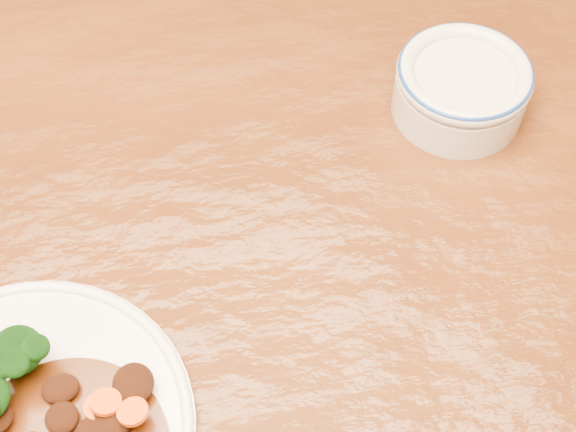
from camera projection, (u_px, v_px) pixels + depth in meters
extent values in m
cube|color=#582C0F|center=(129.00, 334.00, 0.63)|extent=(1.57, 1.02, 0.04)
cylinder|color=#588544|center=(25.00, 362.00, 0.58)|extent=(0.01, 0.01, 0.01)
ellipsoid|color=black|center=(17.00, 350.00, 0.56)|extent=(0.04, 0.04, 0.03)
ellipsoid|color=black|center=(60.00, 389.00, 0.56)|extent=(0.03, 0.02, 0.01)
ellipsoid|color=black|center=(133.00, 384.00, 0.56)|extent=(0.03, 0.03, 0.01)
ellipsoid|color=black|center=(110.00, 419.00, 0.55)|extent=(0.03, 0.03, 0.02)
ellipsoid|color=black|center=(62.00, 418.00, 0.55)|extent=(0.02, 0.02, 0.01)
cylinder|color=#E0480C|center=(106.00, 402.00, 0.55)|extent=(0.03, 0.03, 0.01)
cylinder|color=#E0480C|center=(99.00, 407.00, 0.55)|extent=(0.02, 0.02, 0.01)
cylinder|color=#E0480C|center=(133.00, 412.00, 0.54)|extent=(0.03, 0.03, 0.01)
cylinder|color=beige|center=(459.00, 95.00, 0.72)|extent=(0.12, 0.12, 0.04)
cylinder|color=beige|center=(464.00, 77.00, 0.70)|extent=(0.09, 0.09, 0.01)
torus|color=beige|center=(465.00, 74.00, 0.70)|extent=(0.12, 0.12, 0.02)
torus|color=navy|center=(466.00, 70.00, 0.69)|extent=(0.12, 0.12, 0.01)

